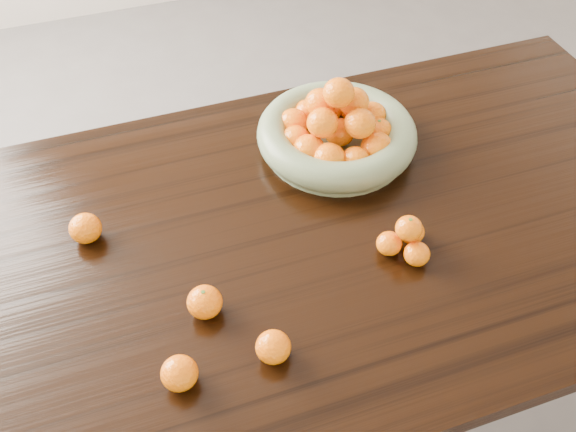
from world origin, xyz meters
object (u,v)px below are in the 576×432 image
object	(u,v)px
fruit_bowl	(337,132)
loose_orange_0	(205,302)
orange_pyramid	(407,239)
dining_table	(289,261)

from	to	relation	value
fruit_bowl	loose_orange_0	xyz separation A→B (m)	(-0.42, -0.37, -0.02)
fruit_bowl	orange_pyramid	bearing A→B (deg)	-88.33
dining_table	loose_orange_0	bearing A→B (deg)	-147.67
fruit_bowl	orange_pyramid	size ratio (longest dim) A/B	3.41
dining_table	fruit_bowl	xyz separation A→B (m)	(0.20, 0.23, 0.14)
orange_pyramid	fruit_bowl	bearing A→B (deg)	91.67
fruit_bowl	loose_orange_0	bearing A→B (deg)	-138.79
fruit_bowl	orange_pyramid	distance (m)	0.35
dining_table	orange_pyramid	xyz separation A→B (m)	(0.21, -0.12, 0.13)
dining_table	fruit_bowl	bearing A→B (deg)	48.61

